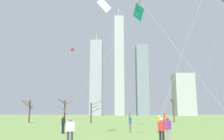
% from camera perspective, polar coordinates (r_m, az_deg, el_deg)
% --- Properties ---
extents(kite_flyer_foreground_left_green, '(9.07, 0.70, 22.13)m').
position_cam_1_polar(kite_flyer_foreground_left_green, '(24.17, 15.09, -2.89)').
color(kite_flyer_foreground_left_green, '#726656').
rests_on(kite_flyer_foreground_left_green, ground).
extents(kite_flyer_midfield_left_white, '(3.29, 3.99, 12.34)m').
position_cam_1_polar(kite_flyer_midfield_left_white, '(21.96, 2.87, -5.88)').
color(kite_flyer_midfield_left_white, '#726656').
rests_on(kite_flyer_midfield_left_white, ground).
extents(kite_flyer_midfield_right_teal, '(7.31, 5.16, 10.69)m').
position_cam_1_polar(kite_flyer_midfield_right_teal, '(20.99, -7.92, -6.93)').
color(kite_flyer_midfield_right_teal, black).
rests_on(kite_flyer_midfield_right_teal, ground).
extents(kite_flyer_midfield_center_pink, '(3.17, 8.91, 15.34)m').
position_cam_1_polar(kite_flyer_midfield_center_pink, '(12.77, 15.62, -2.10)').
color(kite_flyer_midfield_center_pink, black).
rests_on(kite_flyer_midfield_center_pink, ground).
extents(kite_flyer_far_back_orange, '(5.36, 14.17, 18.74)m').
position_cam_1_polar(kite_flyer_far_back_orange, '(23.03, 19.43, -0.99)').
color(kite_flyer_far_back_orange, gray).
rests_on(kite_flyer_far_back_orange, ground).
extents(bystander_far_off_by_trees, '(0.39, 0.39, 1.62)m').
position_cam_1_polar(bystander_far_off_by_trees, '(16.21, 13.71, -13.83)').
color(bystander_far_off_by_trees, gray).
rests_on(bystander_far_off_by_trees, ground).
extents(bystander_watching_nearby, '(0.50, 0.25, 1.62)m').
position_cam_1_polar(bystander_watching_nearby, '(13.79, -10.43, -14.58)').
color(bystander_watching_nearby, '#33384C').
rests_on(bystander_watching_nearby, ground).
extents(distant_kite_low_near_trees_blue, '(6.58, 2.45, 23.82)m').
position_cam_1_polar(distant_kite_low_near_trees_blue, '(49.70, 25.79, 13.67)').
color(distant_kite_low_near_trees_blue, blue).
rests_on(distant_kite_low_near_trees_blue, ground).
extents(distant_kite_drifting_right_red, '(6.89, 4.67, 15.95)m').
position_cam_1_polar(distant_kite_drifting_right_red, '(50.28, -10.79, 3.34)').
color(distant_kite_drifting_right_red, red).
rests_on(distant_kite_drifting_right_red, ground).
extents(bare_tree_leftmost, '(3.15, 2.56, 4.52)m').
position_cam_1_polar(bare_tree_leftmost, '(46.15, -11.81, -9.54)').
color(bare_tree_leftmost, brown).
rests_on(bare_tree_leftmost, ground).
extents(bare_tree_far_right_edge, '(1.82, 1.95, 4.63)m').
position_cam_1_polar(bare_tree_far_right_edge, '(48.22, 15.06, -9.55)').
color(bare_tree_far_right_edge, brown).
rests_on(bare_tree_far_right_edge, ground).
extents(bare_tree_rightmost, '(2.08, 1.08, 4.09)m').
position_cam_1_polar(bare_tree_rightmost, '(43.39, -5.10, -10.35)').
color(bare_tree_rightmost, '#423326').
rests_on(bare_tree_rightmost, ground).
extents(bare_tree_left_of_center, '(2.22, 2.14, 4.33)m').
position_cam_1_polar(bare_tree_left_of_center, '(46.72, -19.93, -9.31)').
color(bare_tree_left_of_center, '#4C3828').
rests_on(bare_tree_left_of_center, ground).
extents(skyline_slender_spire, '(11.65, 11.73, 25.48)m').
position_cam_1_polar(skyline_slender_spire, '(148.50, 17.34, -5.90)').
color(skyline_slender_spire, '#B2B2B7').
rests_on(skyline_slender_spire, ground).
extents(skyline_wide_slab, '(6.15, 11.99, 73.94)m').
position_cam_1_polar(skyline_wide_slab, '(152.59, 1.71, 1.16)').
color(skyline_wide_slab, '#B2B2B7').
rests_on(skyline_wide_slab, ground).
extents(skyline_tall_tower, '(7.24, 9.62, 44.36)m').
position_cam_1_polar(skyline_tall_tower, '(145.94, 7.45, -2.48)').
color(skyline_tall_tower, gray).
rests_on(skyline_tall_tower, ground).
extents(skyline_mid_tower_right, '(8.25, 10.50, 58.54)m').
position_cam_1_polar(skyline_mid_tower_right, '(161.31, -3.98, -1.87)').
color(skyline_mid_tower_right, '#9EA3AD').
rests_on(skyline_mid_tower_right, ground).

